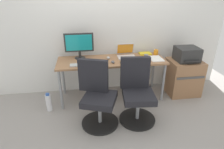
{
  "coord_description": "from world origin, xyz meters",
  "views": [
    {
      "loc": [
        -0.45,
        -3.01,
        1.84
      ],
      "look_at": [
        0.0,
        -0.05,
        0.46
      ],
      "focal_mm": 30.88,
      "sensor_mm": 36.0,
      "label": 1
    }
  ],
  "objects_px": {
    "office_chair_right": "(137,93)",
    "desktop_monitor": "(79,44)",
    "open_laptop": "(126,54)",
    "coffee_mug": "(156,52)",
    "side_cabinet": "(183,77)",
    "office_chair_left": "(98,97)",
    "water_bottle_on_floor": "(49,102)",
    "printer": "(187,54)"
  },
  "relations": [
    {
      "from": "office_chair_right",
      "to": "printer",
      "type": "distance_m",
      "value": 1.27
    },
    {
      "from": "coffee_mug",
      "to": "desktop_monitor",
      "type": "bearing_deg",
      "value": 179.45
    },
    {
      "from": "office_chair_left",
      "to": "open_laptop",
      "type": "bearing_deg",
      "value": 54.07
    },
    {
      "from": "office_chair_left",
      "to": "water_bottle_on_floor",
      "type": "relative_size",
      "value": 3.03
    },
    {
      "from": "printer",
      "to": "office_chair_left",
      "type": "bearing_deg",
      "value": -158.99
    },
    {
      "from": "office_chair_right",
      "to": "desktop_monitor",
      "type": "relative_size",
      "value": 1.96
    },
    {
      "from": "side_cabinet",
      "to": "printer",
      "type": "xyz_separation_m",
      "value": [
        0.0,
        -0.0,
        0.44
      ]
    },
    {
      "from": "coffee_mug",
      "to": "office_chair_right",
      "type": "bearing_deg",
      "value": -124.34
    },
    {
      "from": "printer",
      "to": "water_bottle_on_floor",
      "type": "xyz_separation_m",
      "value": [
        -2.39,
        -0.23,
        -0.62
      ]
    },
    {
      "from": "side_cabinet",
      "to": "desktop_monitor",
      "type": "bearing_deg",
      "value": 173.63
    },
    {
      "from": "office_chair_right",
      "to": "printer",
      "type": "bearing_deg",
      "value": 30.59
    },
    {
      "from": "water_bottle_on_floor",
      "to": "open_laptop",
      "type": "bearing_deg",
      "value": 16.64
    },
    {
      "from": "desktop_monitor",
      "to": "office_chair_left",
      "type": "bearing_deg",
      "value": -75.05
    },
    {
      "from": "office_chair_left",
      "to": "printer",
      "type": "bearing_deg",
      "value": 21.01
    },
    {
      "from": "office_chair_left",
      "to": "office_chair_right",
      "type": "xyz_separation_m",
      "value": [
        0.58,
        0.0,
        0.0
      ]
    },
    {
      "from": "open_laptop",
      "to": "side_cabinet",
      "type": "bearing_deg",
      "value": -9.27
    },
    {
      "from": "printer",
      "to": "open_laptop",
      "type": "relative_size",
      "value": 1.29
    },
    {
      "from": "side_cabinet",
      "to": "water_bottle_on_floor",
      "type": "relative_size",
      "value": 2.08
    },
    {
      "from": "office_chair_left",
      "to": "coffee_mug",
      "type": "bearing_deg",
      "value": 35.87
    },
    {
      "from": "office_chair_right",
      "to": "desktop_monitor",
      "type": "height_order",
      "value": "desktop_monitor"
    },
    {
      "from": "office_chair_right",
      "to": "coffee_mug",
      "type": "distance_m",
      "value": 1.04
    },
    {
      "from": "desktop_monitor",
      "to": "coffee_mug",
      "type": "height_order",
      "value": "desktop_monitor"
    },
    {
      "from": "open_laptop",
      "to": "coffee_mug",
      "type": "height_order",
      "value": "open_laptop"
    },
    {
      "from": "office_chair_right",
      "to": "water_bottle_on_floor",
      "type": "distance_m",
      "value": 1.42
    },
    {
      "from": "open_laptop",
      "to": "water_bottle_on_floor",
      "type": "bearing_deg",
      "value": -163.36
    },
    {
      "from": "water_bottle_on_floor",
      "to": "coffee_mug",
      "type": "bearing_deg",
      "value": 12.57
    },
    {
      "from": "office_chair_left",
      "to": "water_bottle_on_floor",
      "type": "height_order",
      "value": "office_chair_left"
    },
    {
      "from": "office_chair_right",
      "to": "coffee_mug",
      "type": "xyz_separation_m",
      "value": [
        0.56,
        0.82,
        0.34
      ]
    },
    {
      "from": "water_bottle_on_floor",
      "to": "office_chair_left",
      "type": "bearing_deg",
      "value": -27.61
    },
    {
      "from": "office_chair_left",
      "to": "side_cabinet",
      "type": "relative_size",
      "value": 1.46
    },
    {
      "from": "side_cabinet",
      "to": "office_chair_right",
      "type": "bearing_deg",
      "value": -149.37
    },
    {
      "from": "side_cabinet",
      "to": "desktop_monitor",
      "type": "relative_size",
      "value": 1.34
    },
    {
      "from": "office_chair_left",
      "to": "desktop_monitor",
      "type": "height_order",
      "value": "desktop_monitor"
    },
    {
      "from": "office_chair_right",
      "to": "water_bottle_on_floor",
      "type": "relative_size",
      "value": 3.03
    },
    {
      "from": "side_cabinet",
      "to": "open_laptop",
      "type": "relative_size",
      "value": 2.08
    },
    {
      "from": "side_cabinet",
      "to": "coffee_mug",
      "type": "height_order",
      "value": "coffee_mug"
    },
    {
      "from": "office_chair_right",
      "to": "water_bottle_on_floor",
      "type": "bearing_deg",
      "value": 163.57
    },
    {
      "from": "side_cabinet",
      "to": "coffee_mug",
      "type": "bearing_deg",
      "value": 158.59
    },
    {
      "from": "desktop_monitor",
      "to": "coffee_mug",
      "type": "distance_m",
      "value": 1.37
    },
    {
      "from": "printer",
      "to": "coffee_mug",
      "type": "distance_m",
      "value": 0.53
    },
    {
      "from": "side_cabinet",
      "to": "printer",
      "type": "distance_m",
      "value": 0.44
    },
    {
      "from": "office_chair_right",
      "to": "desktop_monitor",
      "type": "bearing_deg",
      "value": 133.91
    }
  ]
}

